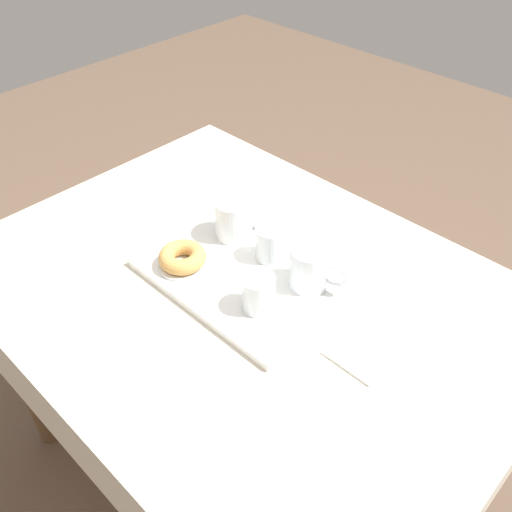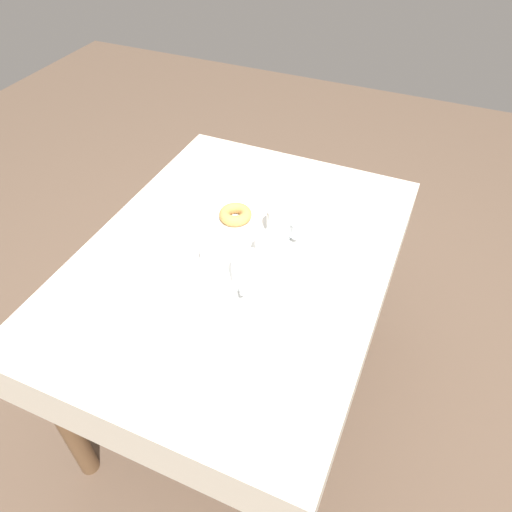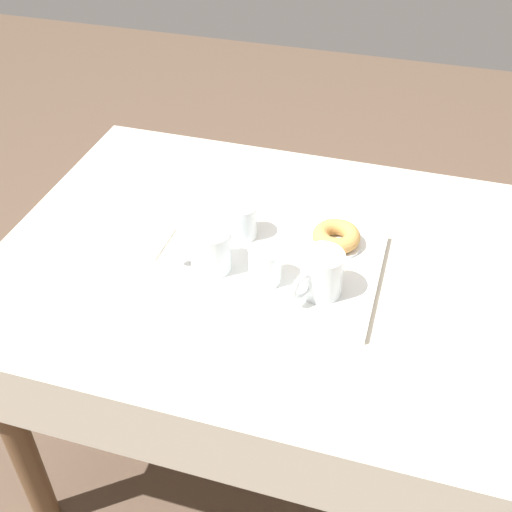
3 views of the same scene
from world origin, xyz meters
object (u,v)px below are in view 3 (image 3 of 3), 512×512
(dining_table, at_px, (271,293))
(serving_tray, at_px, (276,265))
(water_glass_near, at_px, (265,267))
(sugar_donut_left, at_px, (336,236))
(paper_napkin, at_px, (143,240))
(tea_mug_right, at_px, (321,275))
(tea_mug_left, at_px, (210,251))
(donut_plate_left, at_px, (336,244))
(water_glass_far, at_px, (242,222))

(dining_table, height_order, serving_tray, serving_tray)
(serving_tray, distance_m, water_glass_near, 0.08)
(dining_table, xyz_separation_m, serving_tray, (-0.02, 0.03, 0.12))
(sugar_donut_left, height_order, paper_napkin, sugar_donut_left)
(tea_mug_right, height_order, water_glass_near, tea_mug_right)
(water_glass_near, height_order, paper_napkin, water_glass_near)
(serving_tray, distance_m, sugar_donut_left, 0.15)
(water_glass_near, bearing_deg, dining_table, -83.59)
(paper_napkin, bearing_deg, tea_mug_left, 161.72)
(dining_table, distance_m, paper_napkin, 0.32)
(sugar_donut_left, xyz_separation_m, paper_napkin, (0.42, 0.09, -0.04))
(serving_tray, xyz_separation_m, tea_mug_left, (0.13, 0.06, 0.05))
(donut_plate_left, bearing_deg, serving_tray, 40.31)
(tea_mug_right, distance_m, paper_napkin, 0.43)
(dining_table, distance_m, tea_mug_right, 0.23)
(water_glass_far, relative_size, sugar_donut_left, 0.75)
(donut_plate_left, bearing_deg, tea_mug_right, 89.23)
(serving_tray, relative_size, tea_mug_left, 3.37)
(dining_table, distance_m, serving_tray, 0.12)
(dining_table, height_order, water_glass_near, water_glass_near)
(serving_tray, height_order, donut_plate_left, donut_plate_left)
(dining_table, height_order, donut_plate_left, donut_plate_left)
(tea_mug_left, relative_size, water_glass_far, 1.63)
(sugar_donut_left, relative_size, paper_napkin, 0.90)
(water_glass_near, bearing_deg, tea_mug_left, -3.57)
(serving_tray, bearing_deg, sugar_donut_left, -139.69)
(donut_plate_left, relative_size, sugar_donut_left, 1.06)
(water_glass_far, height_order, donut_plate_left, water_glass_far)
(dining_table, bearing_deg, paper_napkin, 5.10)
(tea_mug_left, height_order, donut_plate_left, tea_mug_left)
(donut_plate_left, bearing_deg, water_glass_far, 6.36)
(tea_mug_left, height_order, water_glass_far, tea_mug_left)
(sugar_donut_left, bearing_deg, dining_table, 25.10)
(donut_plate_left, bearing_deg, water_glass_near, 52.95)
(dining_table, relative_size, serving_tray, 2.78)
(dining_table, bearing_deg, serving_tray, 119.88)
(tea_mug_right, height_order, water_glass_far, tea_mug_right)
(water_glass_near, distance_m, sugar_donut_left, 0.20)
(serving_tray, distance_m, tea_mug_right, 0.14)
(water_glass_far, bearing_deg, paper_napkin, 16.30)
(tea_mug_right, bearing_deg, tea_mug_left, -2.09)
(tea_mug_left, height_order, water_glass_near, tea_mug_left)
(water_glass_far, bearing_deg, water_glass_near, 124.38)
(tea_mug_left, xyz_separation_m, water_glass_far, (-0.03, -0.12, -0.01))
(paper_napkin, bearing_deg, water_glass_near, 167.32)
(tea_mug_left, relative_size, donut_plate_left, 1.16)
(tea_mug_right, xyz_separation_m, water_glass_far, (0.21, -0.13, -0.01))
(donut_plate_left, bearing_deg, sugar_donut_left, 0.00)
(serving_tray, height_order, water_glass_near, water_glass_near)
(tea_mug_left, distance_m, tea_mug_right, 0.24)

